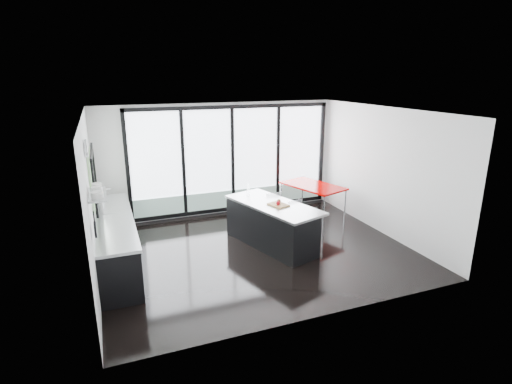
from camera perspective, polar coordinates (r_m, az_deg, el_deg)
name	(u,v)px	position (r m, az deg, el deg)	size (l,w,h in m)	color
floor	(257,250)	(8.25, 0.11, -8.31)	(6.00, 5.00, 0.00)	black
ceiling	(257,111)	(7.51, 0.12, 11.46)	(6.00, 5.00, 0.00)	white
wall_back	(231,164)	(10.14, -3.54, 4.01)	(6.00, 0.09, 2.80)	silver
wall_front	(322,229)	(5.63, 9.47, -5.25)	(6.00, 0.00, 2.80)	silver
wall_left	(92,188)	(7.49, -22.41, 0.53)	(0.26, 5.00, 2.80)	silver
wall_right	(383,171)	(9.25, 17.72, 2.85)	(0.00, 5.00, 2.80)	silver
counter_cabinets	(116,241)	(7.95, -19.37, -6.63)	(0.69, 3.24, 1.36)	black
island	(271,224)	(8.32, 2.11, -4.65)	(1.54, 2.38, 1.17)	black
bar_stool_near	(299,228)	(8.43, 6.15, -5.18)	(0.45, 0.45, 0.72)	silver
bar_stool_far	(277,221)	(8.80, 2.95, -4.09)	(0.46, 0.46, 0.74)	silver
red_table	(312,201)	(10.07, 8.04, -1.26)	(0.88, 1.54, 0.83)	#A60100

